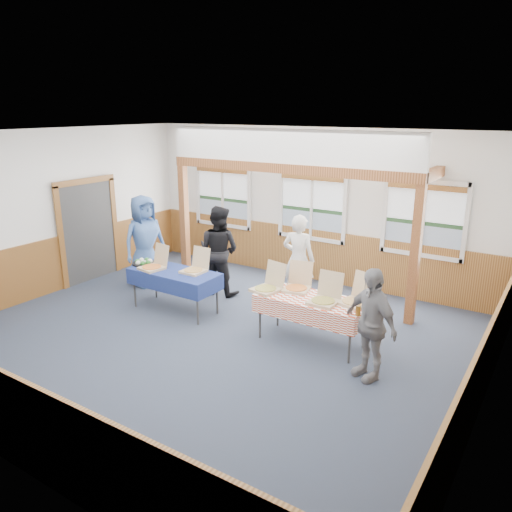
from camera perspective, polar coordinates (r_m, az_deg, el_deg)
The scene contains 30 objects.
floor at distance 8.20m, azimuth -5.01°, elevation -9.27°, with size 8.00×8.00×0.00m, color #252D3C.
ceiling at distance 7.39m, azimuth -5.65°, elevation 13.66°, with size 8.00×8.00×0.00m, color white.
wall_back at distance 10.54m, azimuth 6.51°, elevation 5.75°, with size 8.00×8.00×0.00m, color silver.
wall_left at distance 10.53m, azimuth -22.80°, elevation 4.54°, with size 8.00×8.00×0.00m, color silver.
wall_right at distance 6.14m, azimuth 25.66°, elevation -3.83°, with size 8.00×8.00×0.00m, color silver.
wainscot_back at distance 10.77m, azimuth 6.27°, elevation 0.23°, with size 7.98×0.05×1.10m, color brown.
wainscot_front at distance 5.95m, azimuth -26.90°, elevation -15.91°, with size 7.98×0.05×1.10m, color brown.
wainscot_left at distance 10.76m, azimuth -22.10°, elevation -0.94°, with size 0.05×6.98×1.10m, color brown.
wainscot_right at distance 6.56m, azimuth 24.28°, elevation -12.43°, with size 0.05×6.98×1.10m, color brown.
cased_opening at distance 11.13m, azimuth -18.60°, elevation 2.67°, with size 0.06×1.30×2.10m, color #333333.
window_left at distance 11.68m, azimuth -3.80°, elevation 7.28°, with size 1.56×0.10×1.46m.
window_mid at distance 10.49m, azimuth 6.42°, elevation 6.14°, with size 1.56×0.10×1.46m.
window_right at distance 9.71m, azimuth 18.68°, elevation 4.51°, with size 1.56×0.10×1.46m.
post_left at distance 11.01m, azimuth -8.18°, elevation 4.02°, with size 0.15×0.15×2.40m, color #5B2F14.
post_right at distance 8.68m, azimuth 17.71°, elevation -0.04°, with size 0.15×0.15×2.40m, color #5B2F14.
cross_beam at distance 9.36m, azimuth 3.36°, elevation 9.97°, with size 5.15×0.18×0.18m, color #5B2F14.
table_left at distance 9.08m, azimuth -9.33°, elevation -2.07°, with size 1.81×1.19×0.76m.
table_right at distance 7.77m, azimuth 6.37°, elevation -5.21°, with size 1.75×0.85×0.76m.
pizza_box_a at distance 9.23m, azimuth -11.64°, elevation -1.06°, with size 0.46×0.53×0.42m.
pizza_box_b at distance 8.94m, azimuth -7.01°, elevation -1.42°, with size 0.38×0.46×0.41m.
pizza_box_c at distance 7.98m, azimuth 1.31°, elevation -3.53°, with size 0.48×0.55×0.43m.
pizza_box_d at distance 8.04m, azimuth 4.73°, elevation -3.44°, with size 0.48×0.54×0.42m.
pizza_box_e at distance 7.56m, azimuth 7.84°, elevation -4.86°, with size 0.40×0.49×0.44m.
pizza_box_f at distance 7.60m, azimuth 11.35°, elevation -4.92°, with size 0.51×0.57×0.44m.
veggie_tray at distance 9.55m, azimuth -12.72°, elevation -0.72°, with size 0.42×0.42×0.10m.
drink_glass at distance 7.20m, azimuth 11.59°, elevation -6.12°, with size 0.07×0.07×0.15m, color #955D18.
woman_white at distance 9.30m, azimuth 4.88°, elevation -0.41°, with size 0.62×0.41×1.71m, color silver.
woman_black at distance 9.79m, azimuth -4.27°, elevation 0.65°, with size 0.86×0.67×1.77m, color black.
man_blue at distance 10.48m, azimuth -12.61°, elevation 1.71°, with size 0.92×0.60×1.89m, color #3A5A92.
person_grey at distance 6.92m, azimuth 12.94°, elevation -7.56°, with size 0.92×0.38×1.58m, color gray.
Camera 1 is at (4.57, -5.79, 3.58)m, focal length 35.00 mm.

